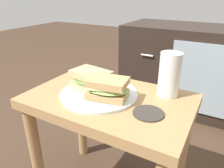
% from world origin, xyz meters
% --- Properties ---
extents(side_table, '(0.56, 0.36, 0.46)m').
position_xyz_m(side_table, '(0.00, 0.00, 0.37)').
color(side_table, '#A37A4C').
rests_on(side_table, ground).
extents(tv_cabinet, '(0.96, 0.46, 0.58)m').
position_xyz_m(tv_cabinet, '(0.13, 0.95, 0.29)').
color(tv_cabinet, black).
rests_on(tv_cabinet, ground).
extents(plate, '(0.27, 0.27, 0.01)m').
position_xyz_m(plate, '(-0.04, -0.01, 0.47)').
color(plate, silver).
rests_on(plate, side_table).
extents(sandwich_front, '(0.16, 0.12, 0.07)m').
position_xyz_m(sandwich_front, '(-0.08, 0.01, 0.50)').
color(sandwich_front, tan).
rests_on(sandwich_front, plate).
extents(sandwich_back, '(0.15, 0.12, 0.07)m').
position_xyz_m(sandwich_back, '(0.01, -0.02, 0.50)').
color(sandwich_back, tan).
rests_on(sandwich_back, plate).
extents(beer_glass, '(0.07, 0.07, 0.15)m').
position_xyz_m(beer_glass, '(0.17, 0.11, 0.53)').
color(beer_glass, silver).
rests_on(beer_glass, side_table).
extents(coaster, '(0.09, 0.09, 0.01)m').
position_xyz_m(coaster, '(0.16, -0.04, 0.46)').
color(coaster, '#332D28').
rests_on(coaster, side_table).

